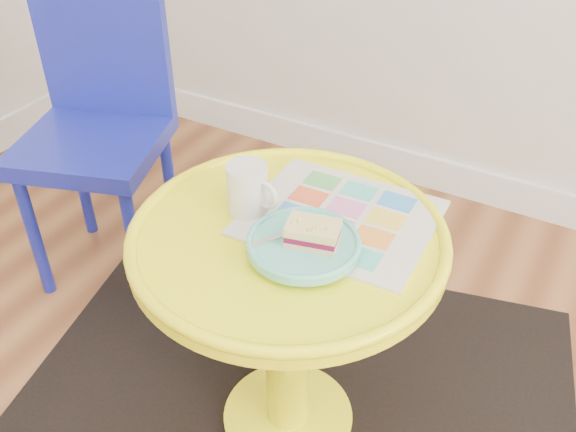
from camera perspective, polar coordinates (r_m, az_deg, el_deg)
The scene contains 9 objects.
room_walls at distance 1.85m, azimuth -14.38°, elevation -6.39°, with size 4.00×4.00×4.00m.
rug at distance 1.58m, azimuth -0.00°, elevation -17.59°, with size 1.30×1.10×0.01m, color black.
side_table at distance 1.28m, azimuth 0.00°, elevation -7.11°, with size 0.59×0.59×0.56m.
chair at distance 1.82m, azimuth -16.50°, elevation 8.49°, with size 0.46×0.46×0.82m.
newspaper at distance 1.21m, azimuth 4.62°, elevation -0.13°, with size 0.34×0.29×0.01m, color silver.
mug at distance 1.20m, azimuth -3.54°, elevation 2.49°, with size 0.11×0.08×0.10m.
plate at distance 1.12m, azimuth 1.39°, elevation -2.60°, with size 0.20×0.20×0.02m.
cake_slice at distance 1.10m, azimuth 2.23°, elevation -1.55°, with size 0.10×0.08×0.04m.
fork at distance 1.13m, azimuth -0.07°, elevation -1.59°, with size 0.09×0.13×0.00m.
Camera 1 is at (0.04, 0.08, 1.28)m, focal length 40.00 mm.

